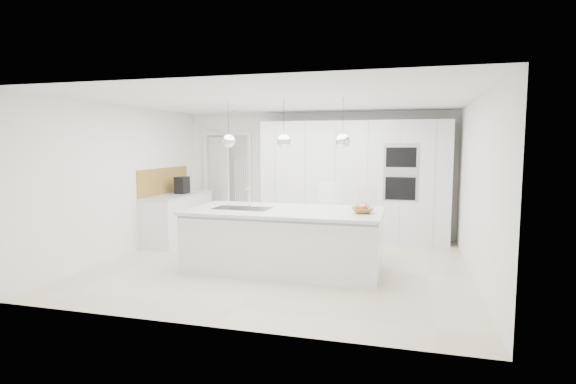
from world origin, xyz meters
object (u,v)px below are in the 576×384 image
(island_base, at_px, (284,242))
(bar_stool_left, at_px, (328,220))
(espresso_machine, at_px, (182,185))
(bar_stool_right, at_px, (365,223))
(fruit_bowl, at_px, (362,210))

(island_base, relative_size, bar_stool_left, 2.30)
(espresso_machine, bearing_deg, bar_stool_right, -11.93)
(bar_stool_right, bearing_deg, bar_stool_left, 163.87)
(espresso_machine, bearing_deg, island_base, -35.11)
(espresso_machine, xyz_separation_m, bar_stool_right, (3.61, -0.62, -0.48))
(island_base, distance_m, bar_stool_right, 1.49)
(island_base, xyz_separation_m, bar_stool_right, (1.08, 1.02, 0.15))
(fruit_bowl, bearing_deg, espresso_machine, 155.92)
(island_base, height_order, espresso_machine, espresso_machine)
(island_base, bearing_deg, bar_stool_left, 63.49)
(bar_stool_left, height_order, bar_stool_right, bar_stool_left)
(fruit_bowl, distance_m, bar_stool_left, 1.21)
(bar_stool_left, xyz_separation_m, bar_stool_right, (0.61, 0.06, -0.03))
(fruit_bowl, xyz_separation_m, bar_stool_right, (-0.06, 1.02, -0.36))
(espresso_machine, bearing_deg, fruit_bowl, -26.20)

